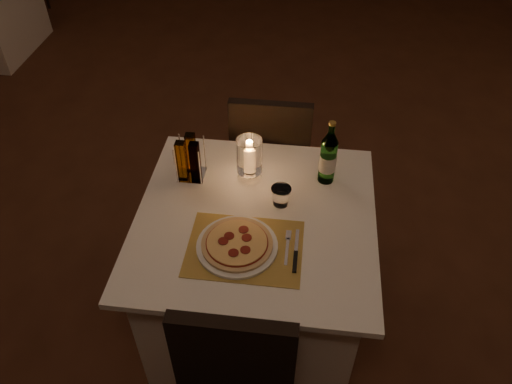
# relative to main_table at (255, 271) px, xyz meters

# --- Properties ---
(floor) EXTENTS (8.00, 10.00, 0.02)m
(floor) POSITION_rel_main_table_xyz_m (0.09, 0.63, -0.38)
(floor) COLOR #4C2718
(floor) RESTS_ON ground
(main_table) EXTENTS (1.00, 1.00, 0.74)m
(main_table) POSITION_rel_main_table_xyz_m (0.00, 0.00, 0.00)
(main_table) COLOR white
(main_table) RESTS_ON ground
(chair_far) EXTENTS (0.42, 0.42, 0.90)m
(chair_far) POSITION_rel_main_table_xyz_m (-0.00, 0.71, 0.18)
(chair_far) COLOR black
(chair_far) RESTS_ON ground
(placemat) EXTENTS (0.45, 0.34, 0.00)m
(placemat) POSITION_rel_main_table_xyz_m (-0.02, -0.18, 0.37)
(placemat) COLOR #B5903E
(placemat) RESTS_ON main_table
(plate) EXTENTS (0.32, 0.32, 0.01)m
(plate) POSITION_rel_main_table_xyz_m (-0.05, -0.18, 0.38)
(plate) COLOR white
(plate) RESTS_ON placemat
(pizza) EXTENTS (0.28, 0.28, 0.02)m
(pizza) POSITION_rel_main_table_xyz_m (-0.05, -0.18, 0.39)
(pizza) COLOR #D8B77F
(pizza) RESTS_ON plate
(fork) EXTENTS (0.02, 0.18, 0.00)m
(fork) POSITION_rel_main_table_xyz_m (0.14, -0.15, 0.37)
(fork) COLOR silver
(fork) RESTS_ON placemat
(knife) EXTENTS (0.02, 0.22, 0.01)m
(knife) POSITION_rel_main_table_xyz_m (0.18, -0.21, 0.37)
(knife) COLOR black
(knife) RESTS_ON placemat
(tumbler) EXTENTS (0.09, 0.09, 0.09)m
(tumbler) POSITION_rel_main_table_xyz_m (0.10, 0.09, 0.41)
(tumbler) COLOR white
(tumbler) RESTS_ON main_table
(water_bottle) EXTENTS (0.07, 0.07, 0.31)m
(water_bottle) POSITION_rel_main_table_xyz_m (0.29, 0.27, 0.49)
(water_bottle) COLOR #6CB561
(water_bottle) RESTS_ON main_table
(hurricane_candle) EXTENTS (0.11, 0.11, 0.22)m
(hurricane_candle) POSITION_rel_main_table_xyz_m (-0.05, 0.23, 0.49)
(hurricane_candle) COLOR white
(hurricane_candle) RESTS_ON main_table
(cruet_caddy) EXTENTS (0.12, 0.12, 0.21)m
(cruet_caddy) POSITION_rel_main_table_xyz_m (-0.32, 0.21, 0.46)
(cruet_caddy) COLOR white
(cruet_caddy) RESTS_ON main_table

